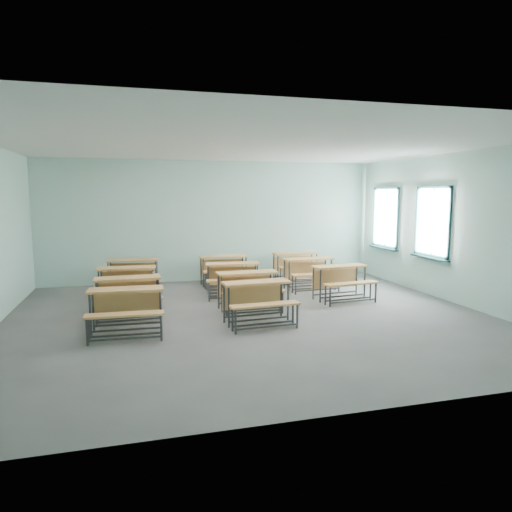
% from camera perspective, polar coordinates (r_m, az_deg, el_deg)
% --- Properties ---
extents(room, '(9.04, 8.04, 3.24)m').
position_cam_1_polar(room, '(8.50, -0.15, 2.92)').
color(room, slate).
rests_on(room, ground).
extents(desk_unit_r0c0, '(1.25, 0.88, 0.76)m').
position_cam_1_polar(desk_unit_r0c0, '(7.84, -15.94, -5.85)').
color(desk_unit_r0c0, '#CB8949').
rests_on(desk_unit_r0c0, ground).
extents(desk_unit_r0c1, '(1.26, 0.89, 0.76)m').
position_cam_1_polar(desk_unit_r0c1, '(8.15, 0.26, -5.04)').
color(desk_unit_r0c1, '#CB8949').
rests_on(desk_unit_r0c1, ground).
extents(desk_unit_r1c0, '(1.23, 0.84, 0.76)m').
position_cam_1_polar(desk_unit_r1c0, '(8.88, -15.69, -4.26)').
color(desk_unit_r1c0, '#CB8949').
rests_on(desk_unit_r1c0, ground).
extents(desk_unit_r1c1, '(1.23, 0.85, 0.76)m').
position_cam_1_polar(desk_unit_r1c1, '(9.15, -0.93, -3.63)').
color(desk_unit_r1c1, '#CB8949').
rests_on(desk_unit_r1c1, ground).
extents(desk_unit_r1c2, '(1.29, 0.93, 0.76)m').
position_cam_1_polar(desk_unit_r1c2, '(10.18, 10.69, -2.61)').
color(desk_unit_r1c2, '#CB8949').
rests_on(desk_unit_r1c2, ground).
extents(desk_unit_r2c0, '(1.28, 0.92, 0.76)m').
position_cam_1_polar(desk_unit_r2c0, '(10.13, -15.89, -2.83)').
color(desk_unit_r2c0, '#CB8949').
rests_on(desk_unit_r2c0, ground).
extents(desk_unit_r2c1, '(1.31, 0.97, 0.76)m').
position_cam_1_polar(desk_unit_r2c1, '(10.37, -2.91, -2.30)').
color(desk_unit_r2c1, '#CB8949').
rests_on(desk_unit_r2c1, ground).
extents(desk_unit_r2c2, '(1.24, 0.86, 0.76)m').
position_cam_1_polar(desk_unit_r2c2, '(11.22, 6.73, -1.58)').
color(desk_unit_r2c2, '#CB8949').
rests_on(desk_unit_r2c2, ground).
extents(desk_unit_r3c0, '(1.30, 0.95, 0.76)m').
position_cam_1_polar(desk_unit_r3c0, '(11.35, -15.18, -1.69)').
color(desk_unit_r3c0, '#CB8949').
rests_on(desk_unit_r3c0, ground).
extents(desk_unit_r3c1, '(1.24, 0.86, 0.76)m').
position_cam_1_polar(desk_unit_r3c1, '(11.64, -3.96, -1.21)').
color(desk_unit_r3c1, '#CB8949').
rests_on(desk_unit_r3c1, ground).
extents(desk_unit_r3c2, '(1.24, 0.85, 0.76)m').
position_cam_1_polar(desk_unit_r3c2, '(12.27, 5.12, -0.77)').
color(desk_unit_r3c2, '#CB8949').
rests_on(desk_unit_r3c2, ground).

